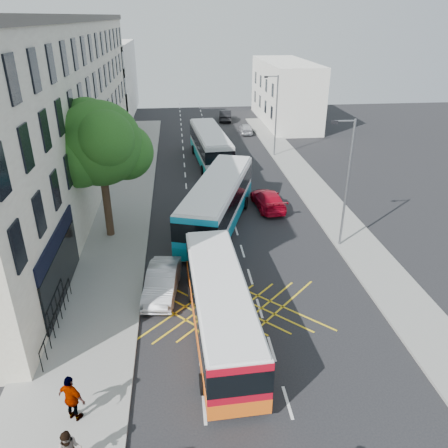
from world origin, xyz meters
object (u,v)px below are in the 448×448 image
object	(u,v)px
bus_mid	(218,202)
pedestrian_far	(72,398)
bus_near	(220,307)
bus_far	(210,146)
lamp_far	(275,112)
distant_car_dark	(225,115)
distant_car_grey	(214,133)
street_tree	(99,145)
red_hatchback	(268,199)
distant_car_silver	(246,129)
parked_car_silver	(162,282)
lamp_near	(346,178)

from	to	relation	value
bus_mid	pedestrian_far	bearing A→B (deg)	-94.62
bus_near	bus_far	xyz separation A→B (m)	(1.61, 26.34, 0.19)
lamp_far	distant_car_dark	size ratio (longest dim) A/B	1.74
bus_mid	bus_far	bearing A→B (deg)	105.97
distant_car_grey	lamp_far	bearing A→B (deg)	-61.74
pedestrian_far	bus_far	bearing A→B (deg)	-73.50
street_tree	bus_mid	xyz separation A→B (m)	(7.33, 0.90, -4.51)
lamp_far	pedestrian_far	distance (m)	35.14
bus_near	distant_car_grey	distance (m)	35.83
red_hatchback	distant_car_silver	world-z (taller)	red_hatchback
distant_car_grey	bus_mid	bearing A→B (deg)	-100.95
lamp_far	bus_far	xyz separation A→B (m)	(-6.76, -1.37, -2.91)
bus_far	red_hatchback	bearing A→B (deg)	-78.26
bus_mid	street_tree	bearing A→B (deg)	-154.67
street_tree	distant_car_dark	world-z (taller)	street_tree
distant_car_grey	distant_car_silver	world-z (taller)	distant_car_grey
lamp_far	street_tree	bearing A→B (deg)	-130.81
lamp_far	parked_car_silver	size ratio (longest dim) A/B	1.80
lamp_near	distant_car_dark	size ratio (longest dim) A/B	1.74
lamp_near	distant_car_dark	distance (m)	37.89
bus_far	pedestrian_far	world-z (taller)	bus_far
bus_near	parked_car_silver	xyz separation A→B (m)	(-2.73, 3.58, -0.78)
lamp_far	distant_car_grey	world-z (taller)	lamp_far
lamp_near	distant_car_dark	world-z (taller)	lamp_near
distant_car_dark	bus_mid	bearing A→B (deg)	89.80
parked_car_silver	distant_car_grey	bearing A→B (deg)	87.83
distant_car_silver	pedestrian_far	world-z (taller)	pedestrian_far
lamp_near	distant_car_grey	distance (m)	28.83
bus_far	red_hatchback	world-z (taller)	bus_far
lamp_far	distant_car_silver	distance (m)	10.85
parked_car_silver	distant_car_dark	size ratio (longest dim) A/B	0.96
bus_near	lamp_far	bearing A→B (deg)	70.87
bus_far	distant_car_silver	xyz separation A→B (m)	(5.39, 11.37, -1.08)
lamp_far	distant_car_silver	bearing A→B (deg)	97.80
bus_mid	bus_far	size ratio (longest dim) A/B	1.05
bus_far	parked_car_silver	distance (m)	23.19
bus_near	distant_car_dark	world-z (taller)	bus_near
parked_car_silver	red_hatchback	xyz separation A→B (m)	(7.84, 10.72, -0.04)
parked_car_silver	distant_car_grey	size ratio (longest dim) A/B	0.92
lamp_near	lamp_far	world-z (taller)	same
bus_far	distant_car_dark	world-z (taller)	bus_far
bus_mid	distant_car_grey	world-z (taller)	bus_mid
red_hatchback	pedestrian_far	bearing A→B (deg)	55.53
distant_car_dark	pedestrian_far	size ratio (longest dim) A/B	2.36
red_hatchback	distant_car_grey	size ratio (longest dim) A/B	0.99
distant_car_silver	lamp_near	bearing A→B (deg)	95.68
distant_car_grey	pedestrian_far	xyz separation A→B (m)	(-8.49, -40.00, 0.46)
lamp_near	bus_near	world-z (taller)	lamp_near
bus_near	pedestrian_far	distance (m)	7.16
bus_near	bus_far	world-z (taller)	bus_far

